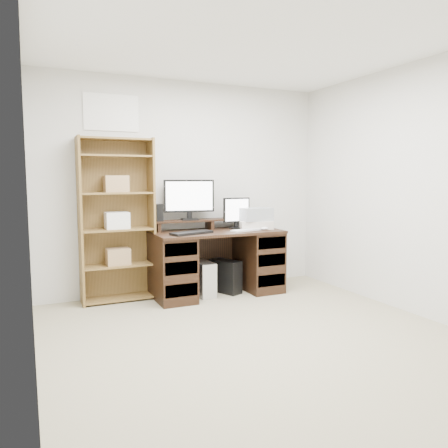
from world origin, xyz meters
TOP-DOWN VIEW (x-y plane):
  - room at (-0.00, 0.00)m, footprint 3.54×4.04m
  - desk at (0.24, 1.64)m, footprint 1.50×0.70m
  - riser_shelf at (0.24, 1.85)m, footprint 1.40×0.22m
  - monitor_wide at (-0.02, 1.85)m, footprint 0.59×0.18m
  - monitor_small at (0.56, 1.75)m, footprint 0.34×0.13m
  - speaker at (-0.38, 1.84)m, footprint 0.08×0.08m
  - keyboard_black at (-0.12, 1.48)m, footprint 0.51×0.30m
  - keyboard_white at (0.55, 1.49)m, footprint 0.40×0.21m
  - mouse at (0.79, 1.47)m, footprint 0.10×0.08m
  - printer at (0.76, 1.65)m, footprint 0.45×0.39m
  - basket at (0.76, 1.65)m, footprint 0.37×0.26m
  - tower_silver at (0.07, 1.64)m, footprint 0.19×0.40m
  - tower_black at (0.37, 1.66)m, footprint 0.31×0.43m
  - bookshelf at (-0.86, 1.86)m, footprint 0.80×0.30m

SIDE VIEW (x-z plane):
  - tower_black at x=0.37m, z-range 0.00..0.39m
  - tower_silver at x=0.07m, z-range 0.00..0.40m
  - desk at x=0.24m, z-range 0.01..0.76m
  - keyboard_white at x=0.55m, z-range 0.75..0.77m
  - keyboard_black at x=-0.12m, z-range 0.75..0.78m
  - mouse at x=0.79m, z-range 0.75..0.79m
  - printer at x=0.76m, z-range 0.75..0.85m
  - riser_shelf at x=0.24m, z-range 0.78..0.90m
  - bookshelf at x=-0.86m, z-range 0.02..1.82m
  - basket at x=0.76m, z-range 0.85..1.00m
  - monitor_small at x=0.56m, z-range 0.77..1.14m
  - speaker at x=-0.38m, z-range 0.87..1.07m
  - monitor_wide at x=-0.02m, z-range 0.90..1.37m
  - room at x=0.00m, z-range -0.02..2.52m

